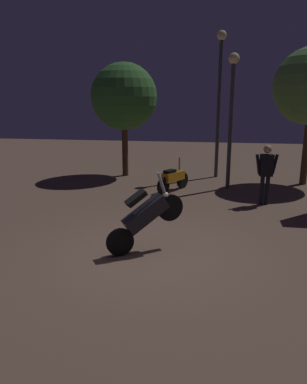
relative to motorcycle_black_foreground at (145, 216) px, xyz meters
The scene contains 7 objects.
ground_plane 0.77m from the motorcycle_black_foreground, 20.35° to the right, with size 40.00×40.00×0.00m, color brown.
motorcycle_black_foreground is the anchor object (origin of this frame).
motorcycle_orange_parked_left 5.14m from the motorcycle_black_foreground, 90.02° to the left, with size 0.91×1.49×1.11m.
person_rider_beside 4.88m from the motorcycle_black_foreground, 54.31° to the left, with size 0.67×0.29×1.77m.
streetlamp_near 6.47m from the motorcycle_black_foreground, 72.47° to the left, with size 0.36×0.36×4.49m.
streetlamp_far 8.33m from the motorcycle_black_foreground, 79.50° to the left, with size 0.36×0.36×5.49m.
tree_center_bg 8.11m from the motorcycle_black_foreground, 106.65° to the left, with size 2.60×2.60×4.43m.
Camera 1 is at (1.11, -6.80, 3.03)m, focal length 34.13 mm.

